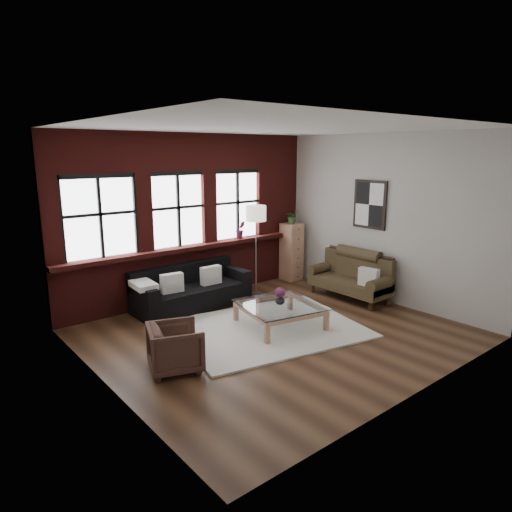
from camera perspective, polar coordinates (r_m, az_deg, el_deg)
floor at (r=7.47m, az=2.36°, el=-9.55°), size 5.50×5.50×0.00m
ceiling at (r=6.91m, az=2.61°, el=15.79°), size 5.50×5.50×0.00m
wall_back at (r=9.01m, az=-8.21°, el=4.79°), size 5.50×0.00×5.50m
wall_front at (r=5.45m, az=20.27°, el=-1.16°), size 5.50×0.00×5.50m
wall_left at (r=5.60m, az=-18.98°, el=-0.70°), size 0.00×5.00×5.00m
wall_right at (r=9.06m, az=15.60°, el=4.50°), size 0.00×5.00×5.00m
brick_backwall at (r=8.96m, az=-8.01°, el=4.75°), size 5.50×0.12×3.20m
sill_ledge at (r=8.98m, az=-7.60°, el=1.15°), size 5.50×0.30×0.08m
window_left at (r=8.16m, az=-18.94°, el=4.46°), size 1.38×0.10×1.50m
window_mid at (r=8.79m, az=-9.75°, el=5.53°), size 1.38×0.10×1.50m
window_right at (r=9.56m, az=-2.42°, el=6.28°), size 1.38×0.10×1.50m
wall_poster at (r=9.18m, az=14.05°, el=6.26°), size 0.05×0.74×0.94m
shag_rug at (r=7.59m, az=1.48°, el=-9.04°), size 3.30×2.82×0.03m
dark_sofa at (r=8.57m, az=-8.02°, el=-3.89°), size 2.17×0.88×0.78m
pillow_a at (r=8.21m, az=-10.46°, el=-3.34°), size 0.41×0.18×0.34m
pillow_b at (r=8.62m, az=-5.66°, el=-2.41°), size 0.40×0.15×0.34m
vintage_settee at (r=9.16m, az=11.58°, el=-2.54°), size 0.75×1.70×0.91m
pillow_settee at (r=8.77m, az=13.90°, el=-2.59°), size 0.19×0.40×0.34m
armchair at (r=6.26m, az=-10.05°, el=-11.20°), size 0.88×0.87×0.63m
coffee_table at (r=7.64m, az=2.99°, el=-7.46°), size 1.43×1.43×0.41m
vase at (r=7.55m, az=3.01°, el=-5.44°), size 0.21×0.21×0.17m
flowers at (r=7.51m, az=3.02°, el=-4.59°), size 0.18×0.18×0.18m
drawer_chest at (r=10.32m, az=4.45°, el=0.53°), size 0.40×0.40×1.29m
potted_plant_top at (r=10.18m, az=4.52°, el=4.98°), size 0.30×0.27×0.33m
floor_lamp at (r=9.11m, az=-0.00°, el=1.08°), size 0.40×0.40×1.97m
sill_plant at (r=9.52m, az=-1.95°, el=3.32°), size 0.24×0.21×0.37m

